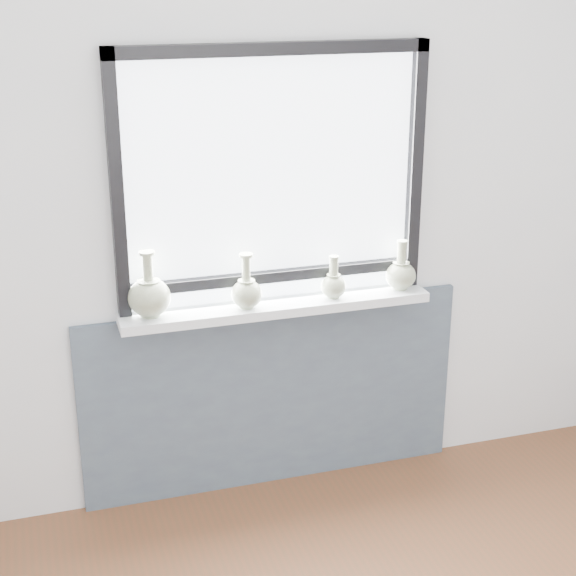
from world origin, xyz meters
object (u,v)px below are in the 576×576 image
object	(u,v)px
windowsill	(277,307)
vase_d	(401,273)
vase_a	(149,296)
vase_b	(247,291)
vase_c	(333,284)

from	to	relation	value
windowsill	vase_d	bearing A→B (deg)	-0.17
vase_a	windowsill	bearing A→B (deg)	-0.38
vase_b	vase_c	bearing A→B (deg)	0.58
vase_d	vase_a	bearing A→B (deg)	179.73
windowsill	vase_b	bearing A→B (deg)	-171.49
vase_a	vase_c	world-z (taller)	vase_a
vase_a	vase_b	xyz separation A→B (m)	(0.39, -0.02, -0.02)
vase_b	vase_d	xyz separation A→B (m)	(0.69, 0.02, -0.00)
windowsill	vase_d	distance (m)	0.57
vase_a	vase_b	distance (m)	0.40
windowsill	vase_d	size ratio (longest dim) A/B	6.01
windowsill	vase_a	world-z (taller)	vase_a
windowsill	vase_a	size ratio (longest dim) A/B	4.84
vase_c	windowsill	bearing A→B (deg)	176.19
vase_c	vase_a	bearing A→B (deg)	178.53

